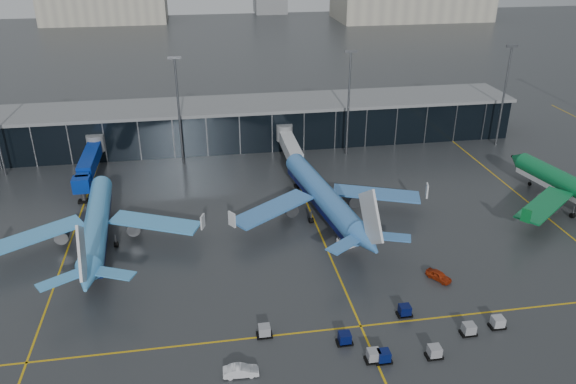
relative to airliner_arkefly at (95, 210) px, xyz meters
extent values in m
plane|color=#282B2D|center=(29.68, -15.09, -6.64)|extent=(600.00, 600.00, 0.00)
cube|color=black|center=(29.68, 46.91, -1.64)|extent=(140.00, 16.00, 10.00)
cube|color=slate|center=(29.68, 46.91, 3.66)|extent=(142.00, 17.00, 0.80)
cylinder|color=#595B60|center=(-5.32, 38.41, -1.44)|extent=(4.00, 4.00, 4.00)
cube|color=navy|center=(-5.32, 24.91, -2.24)|extent=(3.00, 24.00, 3.00)
cylinder|color=#595B60|center=(-5.32, 17.41, -5.34)|extent=(1.00, 1.00, 2.60)
cylinder|color=#595B60|center=(39.68, 38.41, -1.44)|extent=(4.00, 4.00, 4.00)
cube|color=silver|center=(39.68, 24.91, -2.24)|extent=(3.00, 24.00, 3.00)
cylinder|color=#595B60|center=(39.68, 17.41, -5.34)|extent=(1.00, 1.00, 2.60)
cylinder|color=#595B60|center=(14.68, 34.91, 5.86)|extent=(0.50, 0.50, 25.00)
cube|color=#595B60|center=(14.68, 34.91, 18.56)|extent=(3.00, 0.40, 0.60)
cylinder|color=#595B60|center=(54.68, 34.91, 5.86)|extent=(0.50, 0.50, 25.00)
cube|color=#595B60|center=(54.68, 34.91, 18.56)|extent=(3.00, 0.40, 0.60)
cylinder|color=#595B60|center=(94.68, 34.91, 5.86)|extent=(0.50, 0.50, 25.00)
cube|color=#595B60|center=(94.68, 34.91, 18.56)|extent=(3.00, 0.40, 0.60)
cube|color=#B2AD99|center=(149.68, 244.91, 2.36)|extent=(90.00, 42.00, 18.00)
cube|color=#B2AD99|center=(-30.32, 264.91, 1.36)|extent=(70.00, 38.00, 16.00)
cube|color=gold|center=(-5.32, 4.91, -6.63)|extent=(0.30, 120.00, 0.02)
cube|color=gold|center=(39.68, 4.91, -6.63)|extent=(0.30, 120.00, 0.02)
cube|color=gold|center=(84.68, 4.91, -6.63)|extent=(0.30, 120.00, 0.02)
cube|color=gold|center=(39.68, -30.09, -6.63)|extent=(220.00, 0.30, 0.02)
cube|color=black|center=(47.43, -37.73, -6.46)|extent=(2.20, 1.50, 0.36)
cube|color=gray|center=(47.43, -37.73, -5.69)|extent=(1.60, 1.50, 1.50)
cube|color=black|center=(46.63, -28.75, -6.46)|extent=(2.20, 1.50, 0.36)
cube|color=#040B3A|center=(46.63, -28.75, -5.69)|extent=(1.60, 1.50, 1.50)
cube|color=black|center=(58.63, -33.46, -6.46)|extent=(2.20, 1.50, 0.36)
cube|color=#999BA2|center=(58.63, -33.46, -5.69)|extent=(1.60, 1.50, 1.50)
cube|color=black|center=(53.94, -34.19, -6.46)|extent=(2.20, 1.50, 0.36)
cube|color=gray|center=(53.94, -34.19, -5.69)|extent=(1.60, 1.50, 1.50)
cube|color=black|center=(36.47, -33.22, -6.46)|extent=(2.20, 1.50, 0.36)
cube|color=#040C3E|center=(36.47, -33.22, -5.69)|extent=(1.60, 1.50, 1.50)
cube|color=black|center=(39.32, -37.12, -6.46)|extent=(2.20, 1.50, 0.36)
cube|color=gray|center=(39.32, -37.12, -5.69)|extent=(1.60, 1.50, 1.50)
cube|color=black|center=(25.92, -29.93, -6.46)|extent=(2.20, 1.50, 0.36)
cube|color=gray|center=(25.92, -29.93, -5.69)|extent=(1.60, 1.50, 1.50)
cube|color=black|center=(40.57, -37.47, -6.46)|extent=(2.20, 1.50, 0.36)
cube|color=#050F44|center=(40.57, -37.47, -5.69)|extent=(1.60, 1.50, 1.50)
cube|color=white|center=(43.56, -7.69, -6.24)|extent=(3.23, 3.79, 0.80)
cube|color=white|center=(43.56, -7.69, -4.34)|extent=(2.53, 3.22, 2.29)
imported|color=#A22A0C|center=(55.23, -20.86, -5.90)|extent=(3.74, 4.59, 1.47)
imported|color=silver|center=(22.05, -36.91, -5.89)|extent=(4.57, 1.74, 1.49)
camera|label=1|loc=(19.07, -91.19, 44.80)|focal=35.00mm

